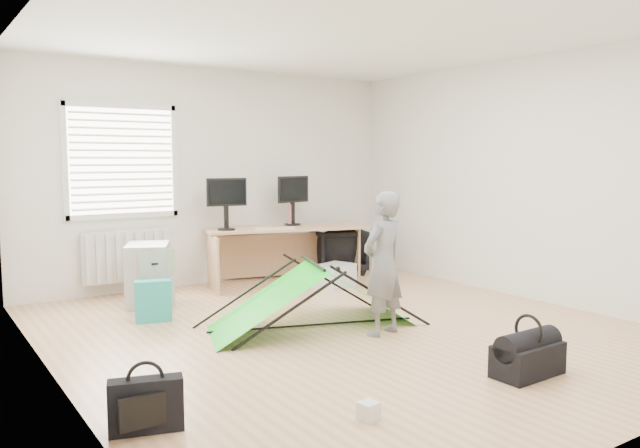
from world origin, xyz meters
TOP-DOWN VIEW (x-y plane):
  - ground at (0.00, 0.00)m, footprint 5.50×5.50m
  - back_wall at (0.00, 2.75)m, footprint 5.00×0.02m
  - window at (-1.20, 2.71)m, footprint 1.20×0.06m
  - radiator at (-1.20, 2.67)m, footprint 1.00×0.12m
  - desk at (0.73, 2.26)m, footprint 2.17×1.14m
  - filing_cabinet at (-1.18, 1.98)m, footprint 0.63×0.70m
  - monitor_left at (-0.06, 2.36)m, footprint 0.50×0.21m
  - monitor_right at (0.91, 2.39)m, footprint 0.50×0.19m
  - keyboard at (0.48, 2.12)m, footprint 0.51×0.36m
  - thermos at (0.90, 2.42)m, footprint 0.08×0.08m
  - office_chair at (1.62, 2.36)m, footprint 0.85×0.87m
  - person at (0.19, -0.32)m, footprint 0.53×0.41m
  - kite at (-0.19, 0.25)m, footprint 2.15×1.46m
  - storage_crate at (1.05, 1.64)m, footprint 0.58×0.48m
  - tote_bag at (-1.37, 1.27)m, footprint 0.37×0.23m
  - laptop_bag at (-2.24, -1.12)m, footprint 0.44×0.25m
  - white_box at (-1.06, -1.71)m, footprint 0.12×0.12m
  - duffel_bag at (0.38, -1.75)m, footprint 0.55×0.29m

SIDE VIEW (x-z plane):
  - ground at x=0.00m, z-range 0.00..0.00m
  - white_box at x=-1.06m, z-range 0.00..0.11m
  - duffel_bag at x=0.38m, z-range 0.00..0.24m
  - storage_crate at x=1.05m, z-range 0.00..0.28m
  - laptop_bag at x=-2.24m, z-range 0.00..0.32m
  - tote_bag at x=-1.37m, z-range 0.00..0.41m
  - kite at x=-0.19m, z-range 0.00..0.61m
  - office_chair at x=1.62m, z-range 0.00..0.63m
  - filing_cabinet at x=-1.18m, z-range 0.00..0.67m
  - desk at x=0.73m, z-range 0.00..0.71m
  - radiator at x=-1.20m, z-range 0.15..0.75m
  - person at x=0.19m, z-range 0.00..1.29m
  - keyboard at x=0.48m, z-range 0.71..0.73m
  - thermos at x=0.90m, z-range 0.71..0.98m
  - monitor_left at x=-0.06m, z-range 0.71..1.17m
  - monitor_right at x=0.91m, z-range 0.71..1.18m
  - back_wall at x=0.00m, z-range 0.00..2.70m
  - window at x=-1.20m, z-range 0.95..2.15m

